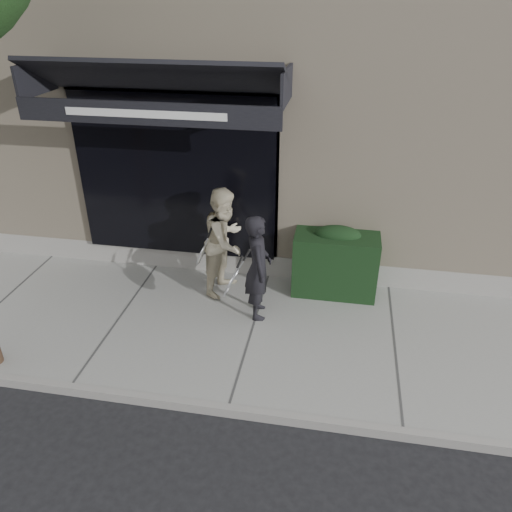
# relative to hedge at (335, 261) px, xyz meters

# --- Properties ---
(ground) EXTENTS (80.00, 80.00, 0.00)m
(ground) POSITION_rel_hedge_xyz_m (-1.10, -1.25, -0.66)
(ground) COLOR black
(ground) RESTS_ON ground
(sidewalk) EXTENTS (20.00, 3.00, 0.12)m
(sidewalk) POSITION_rel_hedge_xyz_m (-1.10, -1.25, -0.60)
(sidewalk) COLOR gray
(sidewalk) RESTS_ON ground
(curb) EXTENTS (20.00, 0.10, 0.14)m
(curb) POSITION_rel_hedge_xyz_m (-1.10, -2.80, -0.59)
(curb) COLOR gray
(curb) RESTS_ON ground
(building_facade) EXTENTS (14.30, 8.04, 5.64)m
(building_facade) POSITION_rel_hedge_xyz_m (-1.11, 3.71, 2.08)
(building_facade) COLOR beige
(building_facade) RESTS_ON ground
(hedge) EXTENTS (1.30, 0.70, 1.14)m
(hedge) POSITION_rel_hedge_xyz_m (0.00, 0.00, 0.00)
(hedge) COLOR black
(hedge) RESTS_ON sidewalk
(pedestrian_front) EXTENTS (0.68, 0.90, 1.60)m
(pedestrian_front) POSITION_rel_hedge_xyz_m (-1.09, -0.87, 0.26)
(pedestrian_front) COLOR black
(pedestrian_front) RESTS_ON sidewalk
(pedestrian_back) EXTENTS (0.86, 0.99, 1.73)m
(pedestrian_back) POSITION_rel_hedge_xyz_m (-1.71, -0.26, 0.33)
(pedestrian_back) COLOR beige
(pedestrian_back) RESTS_ON sidewalk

